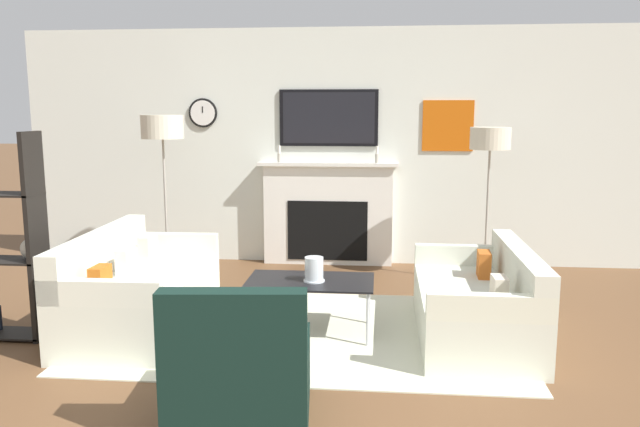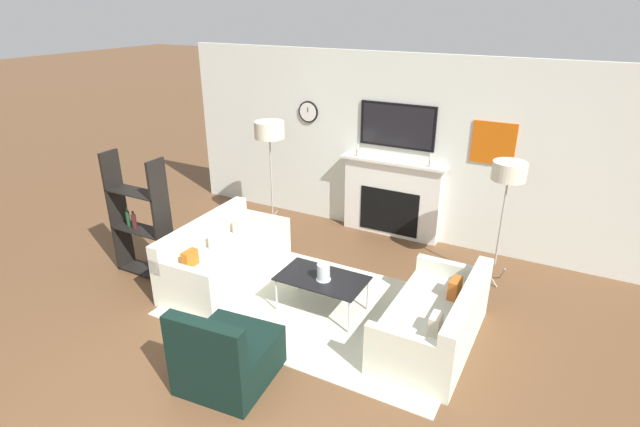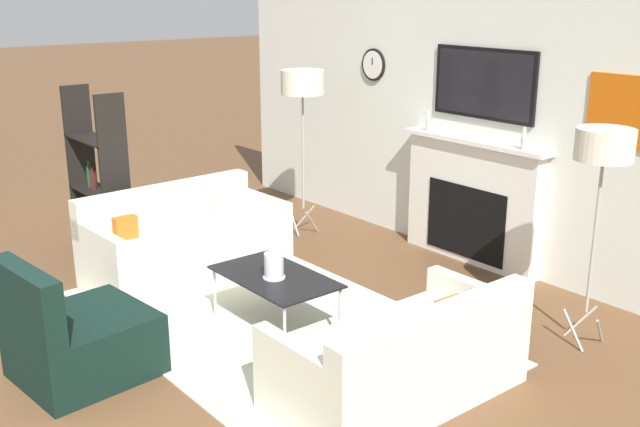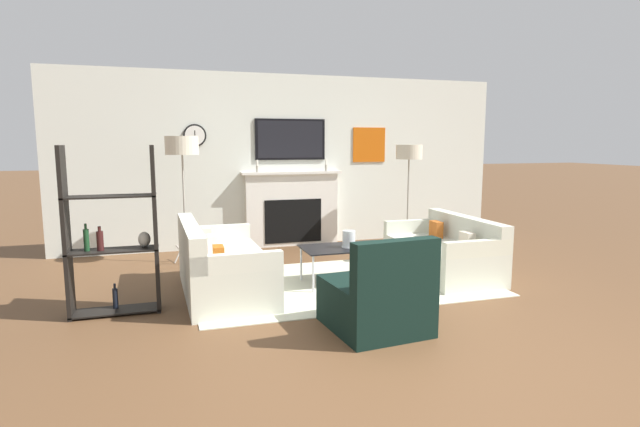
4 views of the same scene
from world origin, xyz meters
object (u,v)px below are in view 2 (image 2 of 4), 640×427
hurricane_candle (323,273)px  floor_lamp_left (269,131)px  couch_left (224,260)px  floor_lamp_right (509,173)px  armchair (227,357)px  shelf_unit (141,221)px  couch_right (436,322)px  coffee_table (322,280)px

hurricane_candle → floor_lamp_left: 2.65m
couch_left → hurricane_candle: (1.46, -0.05, 0.24)m
hurricane_candle → floor_lamp_right: 2.49m
armchair → floor_lamp_right: 3.80m
floor_lamp_right → hurricane_candle: bearing=-134.0°
floor_lamp_right → shelf_unit: 4.59m
armchair → floor_lamp_left: size_ratio=0.52×
floor_lamp_left → floor_lamp_right: (3.37, 0.00, -0.11)m
shelf_unit → floor_lamp_left: bearing=69.4°
couch_right → floor_lamp_right: size_ratio=1.01×
couch_left → coffee_table: 1.44m
floor_lamp_left → couch_right: bearing=-27.6°
couch_right → coffee_table: 1.34m
couch_left → floor_lamp_right: size_ratio=1.10×
floor_lamp_right → couch_left: bearing=-152.4°
floor_lamp_right → shelf_unit: shelf_unit is taller
couch_right → armchair: 2.16m
hurricane_candle → floor_lamp_left: size_ratio=0.11×
floor_lamp_right → coffee_table: bearing=-135.2°
couch_left → floor_lamp_right: (3.07, 1.60, 1.18)m
couch_left → armchair: 1.91m
couch_right → floor_lamp_right: floor_lamp_right is taller
armchair → coffee_table: armchair is taller
couch_right → couch_left: bearing=-180.0°
couch_left → floor_lamp_right: 3.66m
couch_right → floor_lamp_left: 3.70m
couch_left → floor_lamp_left: 2.08m
couch_left → floor_lamp_right: floor_lamp_right is taller
hurricane_candle → couch_left: bearing=177.9°
coffee_table → couch_left: bearing=179.1°
floor_lamp_left → shelf_unit: bearing=-110.6°
couch_left → hurricane_candle: couch_left is taller
couch_right → hurricane_candle: bearing=-177.6°
armchair → coffee_table: 1.49m
couch_right → floor_lamp_left: bearing=152.4°
couch_right → shelf_unit: (-3.79, -0.33, 0.49)m
couch_left → coffee_table: bearing=-0.9°
coffee_table → hurricane_candle: 0.12m
floor_lamp_right → floor_lamp_left: bearing=-180.0°
floor_lamp_right → shelf_unit: size_ratio=1.00×
couch_right → floor_lamp_right: bearing=79.2°
hurricane_candle → shelf_unit: shelf_unit is taller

